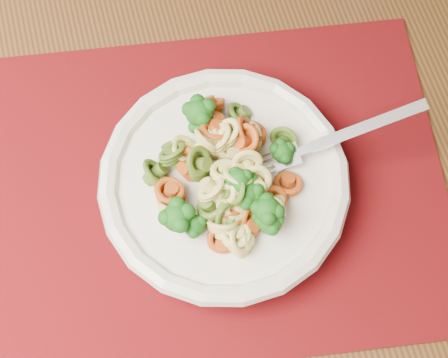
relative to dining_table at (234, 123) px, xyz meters
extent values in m
cube|color=#553618|center=(0.00, 0.00, 0.10)|extent=(1.34, 0.95, 0.04)
cube|color=#520310|center=(-0.03, -0.12, 0.12)|extent=(0.46, 0.36, 0.00)
cylinder|color=silver|center=(-0.03, -0.13, 0.13)|extent=(0.10, 0.10, 0.01)
cylinder|color=silver|center=(-0.03, -0.13, 0.15)|extent=(0.22, 0.22, 0.03)
torus|color=silver|center=(-0.03, -0.13, 0.16)|extent=(0.24, 0.24, 0.02)
camera|label=1|loc=(-0.06, -0.33, 0.71)|focal=50.00mm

